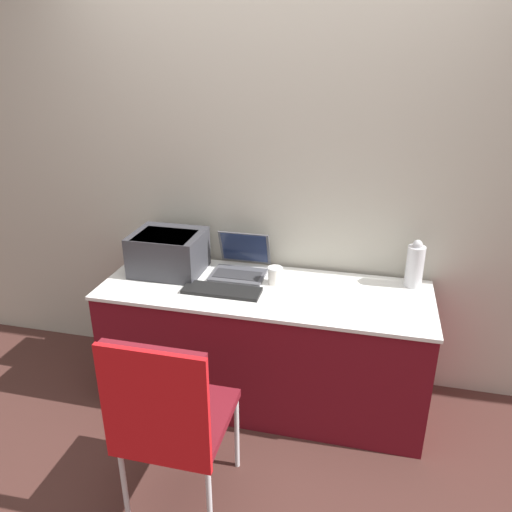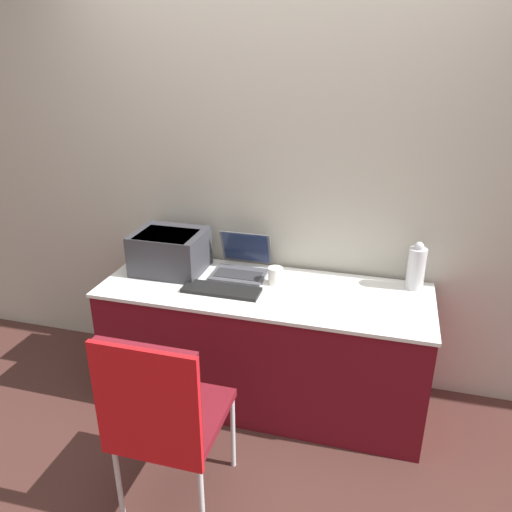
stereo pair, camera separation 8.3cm
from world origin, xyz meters
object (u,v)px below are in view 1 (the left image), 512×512
at_px(laptop_left, 240,265).
at_px(chair, 168,413).
at_px(metal_pitcher, 415,265).
at_px(coffee_cup, 275,275).
at_px(external_keyboard, 222,291).
at_px(printer, 168,251).

height_order(laptop_left, chair, laptop_left).
distance_m(metal_pitcher, chair, 1.56).
bearing_deg(chair, coffee_cup, 76.26).
height_order(external_keyboard, chair, chair).
xyz_separation_m(external_keyboard, chair, (0.02, -0.82, -0.16)).
bearing_deg(coffee_cup, chair, -103.74).
relative_size(laptop_left, coffee_cup, 3.14).
bearing_deg(coffee_cup, laptop_left, 158.43).
relative_size(external_keyboard, chair, 0.45).
bearing_deg(laptop_left, metal_pitcher, 3.59).
xyz_separation_m(laptop_left, external_keyboard, (-0.03, -0.27, -0.04)).
bearing_deg(printer, coffee_cup, -1.21).
height_order(laptop_left, metal_pitcher, metal_pitcher).
distance_m(printer, external_keyboard, 0.45).
relative_size(laptop_left, metal_pitcher, 1.12).
distance_m(printer, chair, 1.13).
relative_size(coffee_cup, metal_pitcher, 0.36).
xyz_separation_m(printer, external_keyboard, (0.39, -0.19, -0.12)).
bearing_deg(laptop_left, printer, -169.73).
height_order(printer, chair, printer).
xyz_separation_m(printer, metal_pitcher, (1.41, 0.14, -0.00)).
distance_m(laptop_left, external_keyboard, 0.27).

